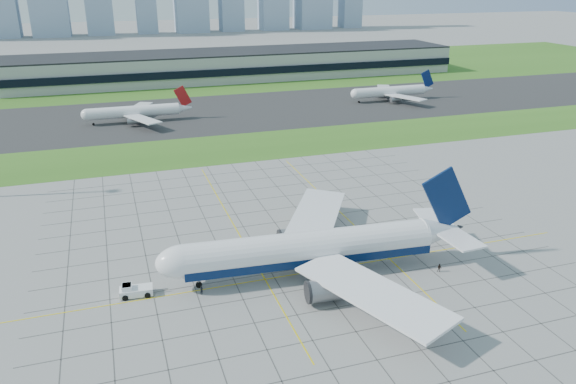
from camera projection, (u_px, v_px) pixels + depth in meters
The scene contains 12 objects.
ground at pixel (308, 267), 117.81m from camera, with size 1400.00×1400.00×0.00m, color #9D9D98.
grass_median at pixel (220, 149), 197.45m from camera, with size 700.00×35.00×0.04m, color #32621C.
asphalt_taxiway at pixel (194, 114), 246.13m from camera, with size 700.00×75.00×0.04m, color #383838.
grass_far at pixel (165, 75), 343.49m from camera, with size 700.00×145.00×0.04m, color #32621C.
apron_markings at pixel (293, 244), 127.74m from camera, with size 120.00×130.00×0.03m.
terminal at pixel (237, 64), 330.07m from camera, with size 260.00×43.00×15.80m.
airliner at pixel (312, 249), 113.31m from camera, with size 66.24×66.91×20.84m.
pushback_tug at pixel (134, 290), 107.03m from camera, with size 9.16×3.59×2.53m.
crew_near at pixel (202, 290), 107.58m from camera, with size 0.65×0.43×1.79m, color black.
crew_far at pixel (439, 268), 115.60m from camera, with size 0.89×0.69×1.84m, color black.
distant_jet_1 at pixel (135, 111), 231.87m from camera, with size 42.64×42.66×14.08m.
distant_jet_2 at pixel (391, 91), 271.53m from camera, with size 42.09×42.66×14.08m.
Camera 1 is at (-36.60, -97.50, 57.46)m, focal length 35.00 mm.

